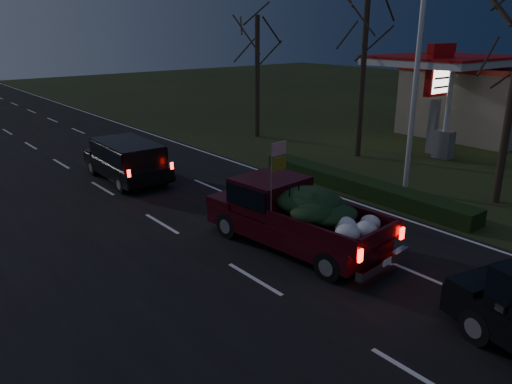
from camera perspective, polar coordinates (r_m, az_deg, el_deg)
ground at (r=13.38m, az=-0.18°, el=-9.97°), size 120.00×120.00×0.00m
road_asphalt at (r=13.38m, az=-0.18°, el=-9.93°), size 14.00×120.00×0.02m
hedge_row at (r=20.38m, az=11.69°, el=0.70°), size 1.00×10.00×0.60m
light_pole at (r=20.27m, az=18.09°, el=15.04°), size 0.50×0.90×9.16m
gas_price_pylon at (r=27.47m, az=20.11°, el=11.89°), size 2.00×0.41×5.57m
gas_station_building at (r=35.13m, az=25.33°, el=9.52°), size 10.00×7.00×4.00m
gas_canopy at (r=29.64m, az=20.63°, el=13.37°), size 7.10×6.10×4.88m
bare_tree_mid at (r=25.63m, az=12.46°, el=17.96°), size 3.60×3.60×8.50m
bare_tree_far at (r=29.92m, az=0.15°, el=16.22°), size 3.60×3.60×7.00m
pickup_truck at (r=14.87m, az=4.42°, el=-2.29°), size 2.73×5.89×2.99m
lead_suv at (r=22.06m, az=-14.53°, el=3.91°), size 2.20×4.96×1.41m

